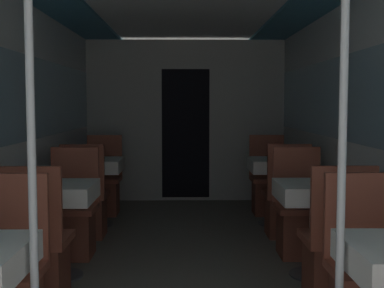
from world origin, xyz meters
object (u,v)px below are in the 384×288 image
at_px(support_pole_right_0, 342,160).
at_px(dining_table_right_1, 316,198).
at_px(chair_left_near_2, 86,208).
at_px(dining_table_left_1, 56,199).
at_px(dining_table_left_2, 95,170).
at_px(chair_right_far_1, 300,223).
at_px(chair_left_far_2, 103,190).
at_px(chair_left_far_1, 72,223).
at_px(chair_right_near_2, 285,208).
at_px(dining_table_right_2, 276,169).
at_px(chair_right_far_2, 268,190).
at_px(chair_left_near_1, 37,261).
at_px(support_pole_left_0, 32,161).
at_px(chair_right_near_1, 335,260).

xyz_separation_m(support_pole_right_0, dining_table_right_1, (0.33, 1.75, -0.48)).
relative_size(chair_left_near_2, dining_table_right_1, 1.30).
bearing_deg(dining_table_left_1, dining_table_left_2, 90.00).
height_order(dining_table_right_1, chair_right_far_1, chair_right_far_1).
distance_m(dining_table_left_2, chair_left_far_2, 0.63).
xyz_separation_m(chair_left_far_1, chair_right_far_1, (1.97, 0.00, 0.00)).
bearing_deg(chair_right_near_2, dining_table_right_2, 90.00).
height_order(support_pole_right_0, chair_right_far_2, support_pole_right_0).
relative_size(chair_left_near_2, chair_right_far_1, 1.00).
bearing_deg(chair_left_near_1, chair_right_far_2, 55.36).
xyz_separation_m(dining_table_left_2, chair_left_far_2, (-0.00, 0.55, -0.32)).
distance_m(support_pole_left_0, chair_right_near_2, 3.47).
bearing_deg(support_pole_right_0, dining_table_right_2, 84.66).
height_order(dining_table_left_1, dining_table_right_1, same).
distance_m(dining_table_left_2, chair_right_near_2, 2.07).
bearing_deg(chair_right_far_1, chair_right_far_2, -90.00).
distance_m(chair_right_near_1, chair_right_near_2, 1.75).
xyz_separation_m(dining_table_left_2, dining_table_right_2, (1.97, 0.00, 0.00)).
bearing_deg(chair_right_far_2, dining_table_left_2, 15.59).
bearing_deg(support_pole_left_0, dining_table_right_2, 64.88).
xyz_separation_m(chair_left_near_1, dining_table_left_2, (0.00, 2.30, 0.32)).
relative_size(chair_left_near_2, chair_right_near_2, 1.00).
relative_size(dining_table_left_1, support_pole_right_0, 0.33).
distance_m(chair_left_far_1, chair_left_far_2, 1.75).
distance_m(chair_left_near_1, chair_right_near_1, 1.97).
relative_size(chair_left_near_1, dining_table_right_1, 1.30).
relative_size(dining_table_left_1, chair_left_far_1, 0.77).
bearing_deg(chair_right_near_2, chair_left_far_1, -161.67).
bearing_deg(chair_right_far_1, dining_table_right_1, 90.00).
xyz_separation_m(dining_table_left_1, chair_right_far_2, (1.97, 2.30, -0.32)).
distance_m(support_pole_left_0, chair_left_near_2, 3.07).
height_order(support_pole_left_0, dining_table_left_1, support_pole_left_0).
bearing_deg(chair_left_near_1, chair_right_near_1, 0.00).
bearing_deg(chair_left_far_1, chair_right_near_2, -161.67).
height_order(support_pole_left_0, dining_table_left_2, support_pole_left_0).
height_order(dining_table_left_1, chair_right_far_1, chair_right_far_1).
relative_size(dining_table_left_1, chair_right_near_2, 0.77).
height_order(dining_table_left_1, chair_left_far_1, chair_left_far_1).
bearing_deg(chair_left_far_2, dining_table_right_1, 130.56).
relative_size(chair_left_far_1, dining_table_left_2, 1.30).
xyz_separation_m(support_pole_left_0, chair_left_near_2, (-0.33, 2.95, -0.79)).
bearing_deg(chair_left_far_2, chair_left_far_1, 90.00).
xyz_separation_m(chair_left_far_1, chair_left_near_2, (0.00, 0.65, 0.00)).
distance_m(dining_table_right_1, chair_right_far_1, 0.63).
bearing_deg(chair_left_near_2, chair_left_far_1, -90.00).
xyz_separation_m(chair_left_near_2, chair_left_far_2, (0.00, 1.10, 0.00)).
height_order(chair_left_far_2, chair_right_near_1, same).
distance_m(chair_left_near_1, dining_table_right_2, 3.04).
height_order(chair_right_near_2, chair_right_far_2, same).
relative_size(chair_left_far_1, chair_right_near_1, 1.00).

